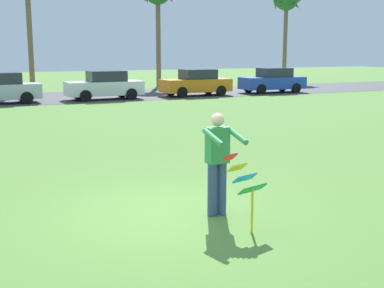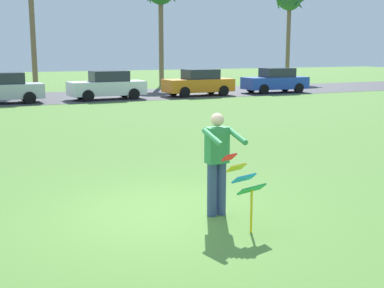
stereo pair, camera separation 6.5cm
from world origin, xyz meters
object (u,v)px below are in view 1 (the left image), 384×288
Objects in this scene: parked_car_orange at (196,83)px; palm_tree_far_left at (286,2)px; person_kite_flyer at (218,160)px; parked_car_blue at (273,81)px; kite_held at (245,181)px; parked_car_white at (105,86)px.

palm_tree_far_left is at bearing 37.13° from parked_car_orange.
parked_car_blue is at bearing 54.34° from person_kite_flyer.
parked_car_orange is 0.52× the size of palm_tree_far_left.
palm_tree_far_left reaches higher than person_kite_flyer.
parked_car_orange is at bearing -142.87° from palm_tree_far_left.
parked_car_orange is at bearing 66.60° from kite_held.
person_kite_flyer reaches higher than parked_car_blue.
palm_tree_far_left is (22.84, 31.75, 6.06)m from kite_held.
parked_car_orange is 18.03m from palm_tree_far_left.
person_kite_flyer is at bearing -126.48° from palm_tree_far_left.
palm_tree_far_left is (22.89, 30.96, 5.89)m from person_kite_flyer.
parked_car_orange reaches higher than kite_held.
kite_held is 0.27× the size of parked_car_orange.
palm_tree_far_left is at bearing 28.08° from parked_car_white.
parked_car_white is at bearing 180.00° from parked_car_orange.
kite_held is 23.43m from parked_car_orange.
person_kite_flyer is at bearing -100.09° from parked_car_white.
kite_held is 21.81m from parked_car_white.
kite_held is (0.05, -0.79, -0.17)m from person_kite_flyer.
person_kite_flyer reaches higher than parked_car_orange.
person_kite_flyer is 0.41× the size of parked_car_white.
person_kite_flyer reaches higher than parked_car_white.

